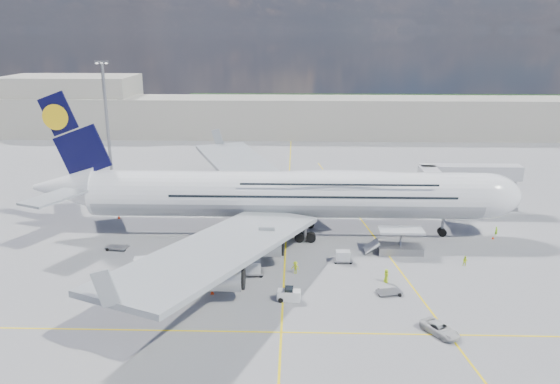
{
  "coord_description": "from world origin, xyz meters",
  "views": [
    {
      "loc": [
        1.41,
        -72.78,
        31.7
      ],
      "look_at": [
        -0.96,
        8.0,
        7.71
      ],
      "focal_mm": 35.0,
      "sensor_mm": 36.0,
      "label": 1
    }
  ],
  "objects_px": {
    "dolly_back": "(117,247)",
    "cone_wing_right_inner": "(269,248)",
    "cargo_loader": "(399,245)",
    "light_mast": "(107,118)",
    "cone_wing_right_outer": "(212,292)",
    "dolly_row_b": "(180,266)",
    "dolly_nose_far": "(343,256)",
    "service_van": "(440,329)",
    "dolly_row_a": "(143,264)",
    "cone_wing_left_inner": "(277,198)",
    "dolly_nose_near": "(389,292)",
    "catering_truck_inner": "(245,185)",
    "cone_tail": "(119,217)",
    "cone_wing_left_outer": "(191,187)",
    "airliner": "(288,194)",
    "catering_truck_outer": "(237,167)",
    "dolly_row_c": "(251,267)",
    "crew_nose": "(496,231)",
    "baggage_tug": "(289,295)",
    "cone_nose": "(493,238)",
    "crew_van": "(386,276)",
    "crew_loader": "(465,261)",
    "crew_wing": "(178,287)",
    "crew_tug": "(295,268)"
  },
  "relations": [
    {
      "from": "light_mast",
      "to": "catering_truck_inner",
      "type": "xyz_separation_m",
      "value": [
        31.31,
        -12.09,
        -11.5
      ]
    },
    {
      "from": "dolly_row_a",
      "to": "catering_truck_inner",
      "type": "height_order",
      "value": "catering_truck_inner"
    },
    {
      "from": "dolly_row_a",
      "to": "crew_nose",
      "type": "xyz_separation_m",
      "value": [
        52.94,
        15.1,
        -0.31
      ]
    },
    {
      "from": "crew_van",
      "to": "crew_tug",
      "type": "bearing_deg",
      "value": 54.94
    },
    {
      "from": "dolly_row_c",
      "to": "crew_wing",
      "type": "xyz_separation_m",
      "value": [
        -8.7,
        -5.75,
        -0.16
      ]
    },
    {
      "from": "baggage_tug",
      "to": "crew_wing",
      "type": "xyz_separation_m",
      "value": [
        -13.85,
        1.29,
        0.23
      ]
    },
    {
      "from": "dolly_row_b",
      "to": "dolly_back",
      "type": "bearing_deg",
      "value": 128.01
    },
    {
      "from": "dolly_row_a",
      "to": "cone_wing_left_inner",
      "type": "relative_size",
      "value": 6.56
    },
    {
      "from": "dolly_row_a",
      "to": "service_van",
      "type": "relative_size",
      "value": 0.76
    },
    {
      "from": "crew_nose",
      "to": "airliner",
      "type": "bearing_deg",
      "value": 151.63
    },
    {
      "from": "dolly_nose_far",
      "to": "catering_truck_outer",
      "type": "bearing_deg",
      "value": 111.96
    },
    {
      "from": "cone_nose",
      "to": "dolly_row_c",
      "type": "bearing_deg",
      "value": -158.86
    },
    {
      "from": "cone_wing_left_outer",
      "to": "dolly_row_a",
      "type": "bearing_deg",
      "value": -88.28
    },
    {
      "from": "catering_truck_outer",
      "to": "crew_van",
      "type": "relative_size",
      "value": 3.3
    },
    {
      "from": "crew_nose",
      "to": "dolly_back",
      "type": "bearing_deg",
      "value": 158.51
    },
    {
      "from": "dolly_nose_far",
      "to": "baggage_tug",
      "type": "xyz_separation_m",
      "value": [
        -7.52,
        -11.68,
        -0.15
      ]
    },
    {
      "from": "dolly_nose_near",
      "to": "catering_truck_outer",
      "type": "height_order",
      "value": "catering_truck_outer"
    },
    {
      "from": "dolly_row_b",
      "to": "dolly_row_a",
      "type": "bearing_deg",
      "value": 174.76
    },
    {
      "from": "cone_tail",
      "to": "cone_wing_left_outer",
      "type": "bearing_deg",
      "value": 65.1
    },
    {
      "from": "dolly_back",
      "to": "cone_wing_left_outer",
      "type": "xyz_separation_m",
      "value": [
        4.87,
        33.45,
        -0.06
      ]
    },
    {
      "from": "dolly_back",
      "to": "dolly_row_c",
      "type": "bearing_deg",
      "value": -9.83
    },
    {
      "from": "crew_loader",
      "to": "crew_van",
      "type": "xyz_separation_m",
      "value": [
        -11.87,
        -5.46,
        0.18
      ]
    },
    {
      "from": "crew_nose",
      "to": "cone_wing_left_inner",
      "type": "distance_m",
      "value": 40.59
    },
    {
      "from": "light_mast",
      "to": "cone_wing_right_outer",
      "type": "height_order",
      "value": "light_mast"
    },
    {
      "from": "dolly_nose_far",
      "to": "crew_loader",
      "type": "xyz_separation_m",
      "value": [
        16.99,
        -0.83,
        -0.16
      ]
    },
    {
      "from": "airliner",
      "to": "dolly_back",
      "type": "distance_m",
      "value": 27.42
    },
    {
      "from": "light_mast",
      "to": "crew_nose",
      "type": "bearing_deg",
      "value": -25.32
    },
    {
      "from": "crew_van",
      "to": "cone_wing_left_inner",
      "type": "bearing_deg",
      "value": -0.73
    },
    {
      "from": "dolly_nose_far",
      "to": "service_van",
      "type": "xyz_separation_m",
      "value": [
        8.98,
        -18.87,
        -0.28
      ]
    },
    {
      "from": "cone_wing_right_outer",
      "to": "dolly_row_b",
      "type": "bearing_deg",
      "value": 126.39
    },
    {
      "from": "airliner",
      "to": "cone_nose",
      "type": "xyz_separation_m",
      "value": [
        32.5,
        -1.23,
        -6.63
      ]
    },
    {
      "from": "cone_wing_left_outer",
      "to": "airliner",
      "type": "bearing_deg",
      "value": -51.62
    },
    {
      "from": "crew_loader",
      "to": "dolly_nose_near",
      "type": "bearing_deg",
      "value": -125.78
    },
    {
      "from": "cargo_loader",
      "to": "catering_truck_outer",
      "type": "bearing_deg",
      "value": 122.5
    },
    {
      "from": "catering_truck_inner",
      "to": "cone_wing_right_inner",
      "type": "bearing_deg",
      "value": -61.29
    },
    {
      "from": "cone_wing_right_inner",
      "to": "cone_wing_left_inner",
      "type": "bearing_deg",
      "value": 89.12
    },
    {
      "from": "cargo_loader",
      "to": "dolly_nose_near",
      "type": "xyz_separation_m",
      "value": [
        -3.55,
        -13.53,
        -0.91
      ]
    },
    {
      "from": "crew_loader",
      "to": "cone_wing_left_inner",
      "type": "xyz_separation_m",
      "value": [
        -27.39,
        31.02,
        -0.5
      ]
    },
    {
      "from": "catering_truck_outer",
      "to": "cone_tail",
      "type": "relative_size",
      "value": 9.79
    },
    {
      "from": "dolly_nose_near",
      "to": "catering_truck_inner",
      "type": "height_order",
      "value": "catering_truck_inner"
    },
    {
      "from": "dolly_row_a",
      "to": "baggage_tug",
      "type": "distance_m",
      "value": 21.44
    },
    {
      "from": "cargo_loader",
      "to": "light_mast",
      "type": "distance_m",
      "value": 71.72
    },
    {
      "from": "dolly_back",
      "to": "cone_nose",
      "type": "bearing_deg",
      "value": 17.84
    },
    {
      "from": "dolly_back",
      "to": "cone_wing_right_inner",
      "type": "xyz_separation_m",
      "value": [
        22.83,
        0.7,
        -0.11
      ]
    },
    {
      "from": "catering_truck_inner",
      "to": "crew_tug",
      "type": "xyz_separation_m",
      "value": [
        10.2,
        -37.81,
        -0.83
      ]
    },
    {
      "from": "baggage_tug",
      "to": "crew_loader",
      "type": "bearing_deg",
      "value": 27.53
    },
    {
      "from": "light_mast",
      "to": "cone_wing_right_outer",
      "type": "distance_m",
      "value": 65.53
    },
    {
      "from": "baggage_tug",
      "to": "crew_tug",
      "type": "bearing_deg",
      "value": 87.96
    },
    {
      "from": "baggage_tug",
      "to": "dolly_nose_near",
      "type": "bearing_deg",
      "value": 12.79
    },
    {
      "from": "dolly_nose_near",
      "to": "cone_tail",
      "type": "xyz_separation_m",
      "value": [
        -42.79,
        27.41,
        -0.04
      ]
    }
  ]
}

